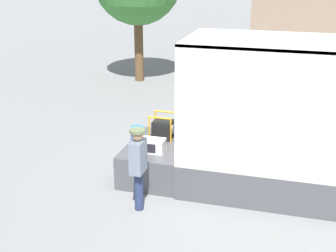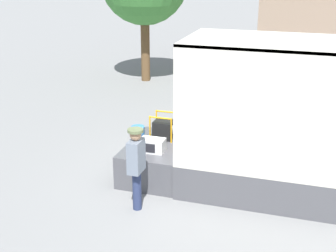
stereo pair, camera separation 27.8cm
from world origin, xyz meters
The scene contains 6 objects.
ground_plane centered at (0.00, 0.00, 0.00)m, with size 160.00×160.00×0.00m, color gray.
tailgate_deck centered at (-0.69, 0.00, 0.38)m, with size 1.38×2.08×0.76m, color #4C4C51.
microwave centered at (-0.68, -0.45, 0.91)m, with size 0.55×0.36×0.30m.
portable_generator centered at (-0.68, 0.41, 0.99)m, with size 0.56×0.51×0.60m.
orange_bucket centered at (-1.18, -0.02, 0.96)m, with size 0.31×0.31×0.39m.
worker_person centered at (-0.58, -1.68, 1.07)m, with size 0.31×0.44×1.74m.
Camera 2 is at (2.57, -9.51, 4.85)m, focal length 50.00 mm.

